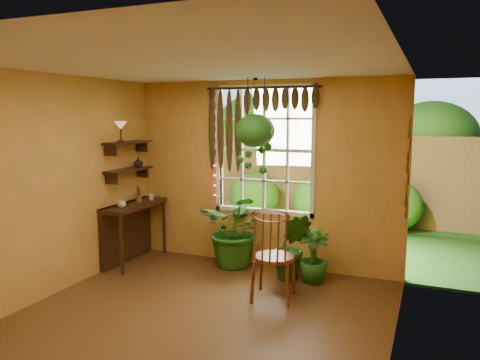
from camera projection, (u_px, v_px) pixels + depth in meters
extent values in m
plane|color=brown|center=(190.00, 327.00, 4.91)|extent=(4.50, 4.50, 0.00)
plane|color=white|center=(186.00, 64.00, 4.53)|extent=(4.50, 4.50, 0.00)
plane|color=#E5A04E|center=(264.00, 174.00, 6.78)|extent=(4.00, 0.00, 4.00)
plane|color=#E5A04E|center=(38.00, 188.00, 5.48)|extent=(0.00, 4.50, 4.50)
plane|color=#E5A04E|center=(396.00, 217.00, 3.96)|extent=(0.00, 4.50, 4.50)
cube|color=white|center=(264.00, 150.00, 6.75)|extent=(1.52, 0.10, 1.86)
cube|color=white|center=(265.00, 150.00, 6.78)|extent=(1.38, 0.01, 1.78)
cylinder|color=#38210F|center=(262.00, 88.00, 6.53)|extent=(1.70, 0.04, 0.04)
cube|color=#38210F|center=(134.00, 205.00, 6.93)|extent=(0.40, 1.20, 0.06)
cube|color=#38210F|center=(126.00, 232.00, 7.06)|extent=(0.08, 1.18, 0.90)
cylinder|color=#38210F|center=(121.00, 245.00, 6.43)|extent=(0.05, 0.05, 0.86)
cylinder|color=#38210F|center=(164.00, 227.00, 7.44)|extent=(0.05, 0.05, 0.86)
cube|color=#38210F|center=(129.00, 170.00, 6.89)|extent=(0.25, 0.90, 0.04)
cube|color=#38210F|center=(128.00, 143.00, 6.83)|extent=(0.25, 0.90, 0.04)
cube|color=#1F5317|center=(332.00, 205.00, 11.54)|extent=(14.00, 10.00, 0.04)
cube|color=#977147|center=(315.00, 177.00, 9.76)|extent=(12.00, 0.10, 1.80)
plane|color=#94BAF8|center=(346.00, 138.00, 12.96)|extent=(12.00, 0.00, 12.00)
cylinder|color=brown|center=(274.00, 257.00, 5.60)|extent=(0.55, 0.55, 0.04)
torus|color=brown|center=(271.00, 215.00, 5.32)|extent=(0.47, 0.09, 0.47)
imported|color=#195316|center=(236.00, 229.00, 6.77)|extent=(1.07, 0.94, 1.11)
imported|color=#195316|center=(292.00, 247.00, 6.24)|extent=(0.58, 0.50, 0.92)
imported|color=#195316|center=(314.00, 256.00, 6.16)|extent=(0.47, 0.47, 0.71)
ellipsoid|color=black|center=(255.00, 136.00, 6.38)|extent=(0.32, 0.32, 0.19)
ellipsoid|color=#195316|center=(255.00, 131.00, 6.36)|extent=(0.54, 0.54, 0.46)
imported|color=silver|center=(121.00, 204.00, 6.61)|extent=(0.14, 0.14, 0.09)
imported|color=beige|center=(151.00, 197.00, 7.19)|extent=(0.11, 0.11, 0.09)
cylinder|color=brown|center=(139.00, 199.00, 7.03)|extent=(0.09, 0.09, 0.11)
imported|color=#B2AD99|center=(138.00, 162.00, 7.09)|extent=(0.17, 0.17, 0.15)
cylinder|color=#503117|center=(121.00, 141.00, 6.66)|extent=(0.10, 0.10, 0.03)
cylinder|color=#503117|center=(121.00, 135.00, 6.64)|extent=(0.02, 0.02, 0.18)
cone|color=slate|center=(121.00, 125.00, 6.63)|extent=(0.18, 0.18, 0.12)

